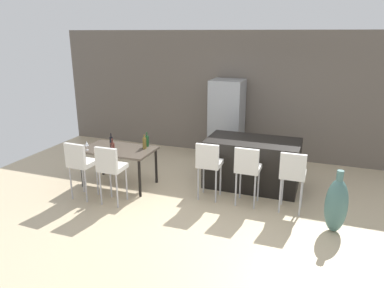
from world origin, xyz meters
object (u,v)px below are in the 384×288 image
bar_chair_right (293,173)px  wine_bottle_near (147,141)px  refrigerator (227,120)px  dining_chair_far (110,166)px  wine_bottle_end (144,143)px  dining_table (119,152)px  wine_bottle_middle (111,143)px  bar_chair_middle (248,167)px  kitchen_island (252,163)px  bar_chair_left (209,162)px  floor_vase (336,205)px  wine_glass_left (87,144)px  wine_bottle_far (113,148)px  dining_chair_near (80,162)px

bar_chair_right → wine_bottle_near: bar_chair_right is taller
refrigerator → dining_chair_far: bearing=-111.9°
wine_bottle_end → refrigerator: bearing=63.2°
dining_table → wine_bottle_middle: (-0.11, -0.05, 0.19)m
dining_table → dining_chair_far: dining_chair_far is taller
bar_chair_middle → refrigerator: size_ratio=0.57×
kitchen_island → bar_chair_left: bearing=-125.0°
dining_chair_far → wine_bottle_middle: dining_chair_far is taller
floor_vase → dining_table: bearing=174.2°
kitchen_island → bar_chair_left: 1.07m
kitchen_island → floor_vase: (1.49, -1.25, -0.03)m
wine_bottle_near → wine_bottle_end: wine_bottle_near is taller
bar_chair_left → dining_chair_far: bearing=-153.1°
bar_chair_left → wine_bottle_near: (-1.36, 0.32, 0.15)m
wine_glass_left → bar_chair_left: bearing=6.9°
bar_chair_middle → wine_bottle_far: size_ratio=3.62×
wine_bottle_far → bar_chair_right: bearing=5.6°
dining_chair_far → bar_chair_middle: bearing=19.3°
bar_chair_right → wine_bottle_middle: (-3.33, -0.05, 0.16)m
dining_table → wine_bottle_near: wine_bottle_near is taller
bar_chair_right → dining_chair_near: (-3.52, -0.76, 0.00)m
dining_chair_near → floor_vase: dining_chair_near is taller
wine_bottle_far → wine_bottle_middle: size_ratio=0.97×
dining_table → floor_vase: size_ratio=1.39×
bar_chair_left → wine_bottle_end: (-1.33, 0.17, 0.15)m
bar_chair_left → wine_glass_left: size_ratio=6.03×
bar_chair_middle → refrigerator: (-0.97, 2.24, 0.22)m
bar_chair_right → refrigerator: (-1.70, 2.24, 0.22)m
wine_bottle_end → refrigerator: (1.04, 2.07, 0.07)m
dining_chair_far → floor_vase: (3.59, 0.36, -0.27)m
kitchen_island → wine_bottle_near: (-1.95, -0.53, 0.39)m
bar_chair_left → wine_glass_left: bar_chair_left is taller
dining_chair_far → wine_glass_left: bearing=149.0°
bar_chair_right → dining_chair_far: size_ratio=1.00×
bar_chair_right → wine_bottle_middle: size_ratio=3.51×
dining_table → wine_bottle_end: 0.53m
kitchen_island → wine_bottle_end: 2.09m
bar_chair_middle → dining_chair_near: size_ratio=1.00×
wine_bottle_far → kitchen_island: bearing=26.6°
bar_chair_left → bar_chair_middle: same height
kitchen_island → refrigerator: size_ratio=0.94×
bar_chair_middle → refrigerator: refrigerator is taller
refrigerator → bar_chair_left: bearing=-82.6°
wine_bottle_far → wine_glass_left: (-0.58, 0.03, 0.01)m
kitchen_island → dining_chair_near: dining_chair_near is taller
kitchen_island → wine_bottle_end: wine_bottle_end is taller
wine_bottle_near → wine_bottle_far: (-0.37, -0.63, 0.00)m
wine_bottle_far → wine_bottle_middle: bearing=126.3°
dining_chair_far → floor_vase: 3.62m
bar_chair_left → wine_bottle_far: bar_chair_left is taller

